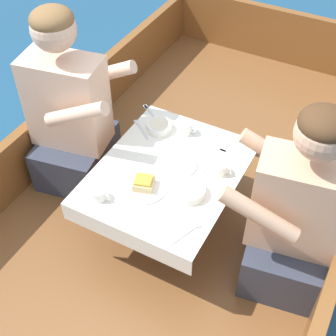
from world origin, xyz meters
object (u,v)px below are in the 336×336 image
(coffee_cup_starboard, at_px, (186,127))
(coffee_cup_center, at_px, (99,194))
(person_port, at_px, (70,116))
(sandwich, at_px, (144,183))
(person_starboard, at_px, (296,217))
(coffee_cup_port, at_px, (220,168))

(coffee_cup_starboard, relative_size, coffee_cup_center, 0.98)
(person_port, height_order, sandwich, person_port)
(person_starboard, distance_m, coffee_cup_center, 0.87)
(sandwich, relative_size, coffee_cup_port, 1.15)
(coffee_cup_port, height_order, coffee_cup_starboard, coffee_cup_starboard)
(person_port, relative_size, sandwich, 8.97)
(coffee_cup_center, bearing_deg, sandwich, 46.49)
(coffee_cup_port, xyz_separation_m, coffee_cup_center, (-0.41, -0.41, -0.00))
(coffee_cup_starboard, bearing_deg, person_starboard, -23.81)
(person_starboard, height_order, sandwich, person_starboard)
(person_port, distance_m, coffee_cup_port, 0.85)
(coffee_cup_port, xyz_separation_m, coffee_cup_starboard, (-0.27, 0.19, 0.01))
(person_port, height_order, coffee_cup_starboard, person_port)
(sandwich, bearing_deg, coffee_cup_starboard, 90.53)
(person_port, xyz_separation_m, sandwich, (0.58, -0.23, -0.01))
(coffee_cup_port, bearing_deg, sandwich, -136.53)
(person_port, distance_m, sandwich, 0.62)
(person_port, bearing_deg, coffee_cup_port, -8.37)
(coffee_cup_port, bearing_deg, person_starboard, -15.63)
(person_starboard, height_order, coffee_cup_port, person_starboard)
(coffee_cup_center, bearing_deg, person_port, 138.92)
(sandwich, xyz_separation_m, coffee_cup_center, (-0.14, -0.15, -0.01))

